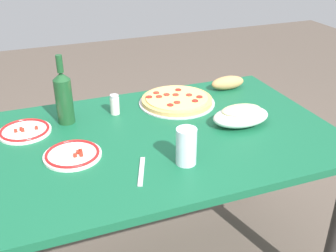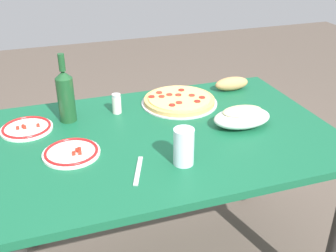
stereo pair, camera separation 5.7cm
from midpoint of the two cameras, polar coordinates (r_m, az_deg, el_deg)
The scene contains 10 objects.
dining_table at distance 1.67m, azimuth 0.98°, elevation -4.57°, with size 1.30×0.89×0.73m.
pepperoni_pizza at distance 1.86m, azimuth 2.47°, elevation 3.57°, with size 0.35×0.35×0.03m.
baked_pasta_dish at distance 1.68m, azimuth 11.26°, elevation 1.30°, with size 0.24×0.15×0.08m.
wine_bottle at distance 1.71m, azimuth -13.18°, elevation 4.24°, with size 0.07×0.07×0.29m.
water_glass at distance 1.39m, azimuth 3.38°, elevation -2.91°, with size 0.07×0.07×0.13m, color silver.
side_plate_near at distance 1.50m, azimuth -12.27°, elevation -3.63°, with size 0.21×0.21×0.02m.
side_plate_far at distance 1.71m, azimuth -18.24°, elevation -0.28°, with size 0.20×0.20×0.02m.
bread_loaf at distance 2.03m, azimuth 9.68°, elevation 5.85°, with size 0.17×0.07×0.07m, color tan.
spice_shaker at distance 1.77m, azimuth -6.27°, elevation 3.11°, with size 0.04×0.04×0.09m.
fork_left at distance 1.38m, azimuth -2.98°, elevation -6.23°, with size 0.17×0.02×0.01m, color #B7B7BC.
Camera 2 is at (-0.46, -1.34, 1.50)m, focal length 43.66 mm.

